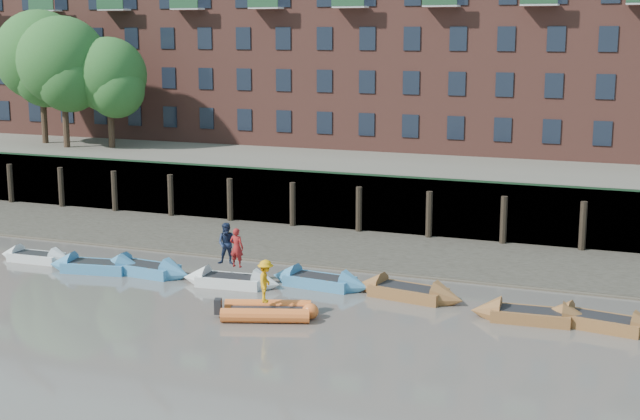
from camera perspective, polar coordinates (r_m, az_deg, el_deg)
The scene contains 19 objects.
ground at distance 29.79m, azimuth -7.70°, elevation -10.33°, with size 220.00×220.00×0.00m, color #5E5751.
foreshore at distance 45.61m, azimuth 3.33°, elevation -2.63°, with size 110.00×8.00×0.50m, color #3D382F.
mud_band at distance 42.49m, azimuth 1.90°, elevation -3.65°, with size 110.00×1.60×0.10m, color #4C4336.
river_wall at distance 49.36m, azimuth 4.94°, elevation 0.31°, with size 110.00×1.23×3.30m.
bank_terrace at distance 62.36m, azimuth 8.52°, elevation 2.51°, with size 110.00×28.00×3.20m, color #5E594D.
apartment_terrace at distance 62.66m, azimuth 9.03°, elevation 12.83°, with size 80.60×15.56×20.98m.
tree_cluster at distance 64.79m, azimuth -16.14°, elevation 9.10°, with size 11.76×7.74×9.40m.
rowboat_0 at distance 45.56m, azimuth -17.69°, elevation -2.89°, with size 4.14×1.32×1.19m.
rowboat_1 at distance 42.83m, azimuth -14.09°, elevation -3.53°, with size 4.92×2.17×1.38m.
rowboat_2 at distance 41.87m, azimuth -11.13°, elevation -3.73°, with size 4.93×1.85×1.40m.
rowboat_3 at distance 39.42m, azimuth -5.72°, elevation -4.53°, with size 4.63×1.73×1.31m.
rowboat_4 at distance 39.13m, azimuth -0.02°, elevation -4.58°, with size 4.81×1.82×1.36m.
rowboat_5 at distance 37.65m, azimuth 5.67°, elevation -5.26°, with size 5.06×2.22×1.42m.
rowboat_6 at distance 35.45m, azimuth 13.36°, elevation -6.58°, with size 4.72×1.67×1.35m.
rowboat_7 at distance 35.36m, azimuth 17.56°, elevation -6.86°, with size 4.84×2.15×1.36m.
rib_tender at distance 34.96m, azimuth -3.18°, elevation -6.46°, with size 3.84×2.78×0.65m.
person_rower_a at distance 38.95m, azimuth -5.36°, elevation -2.41°, with size 0.63×0.42×1.74m, color maroon.
person_rower_b at distance 39.40m, azimuth -5.95°, elevation -2.16°, with size 0.91×0.71×1.87m, color #19233F.
person_rib_crew at distance 34.75m, azimuth -3.50°, elevation -4.57°, with size 1.09×0.63×1.69m, color orange.
Camera 1 is at (13.69, -24.12, 10.87)m, focal length 50.00 mm.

